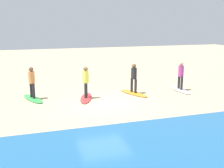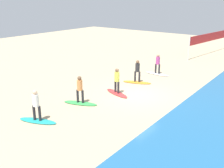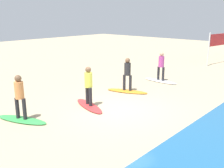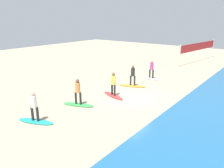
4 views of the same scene
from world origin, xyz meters
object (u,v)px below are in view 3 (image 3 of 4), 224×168
Objects in this scene: surfboard_red at (89,106)px; surfer_green at (19,94)px; surfer_white at (161,64)px; surfer_orange at (127,72)px; surfboard_green at (22,120)px; surfboard_orange at (127,91)px; surfer_red at (89,83)px; surfboard_white at (160,81)px.

surfer_green is at bearing -87.67° from surfboard_red.
surfer_white is 2.92m from surfer_orange.
surfboard_green is 1.28× the size of surfer_green.
surfer_white is 3.08m from surfboard_orange.
surfer_red is at bearing 165.02° from surfer_green.
surfboard_white and surfboard_orange have the same top height.
surfer_red is at bearing -107.34° from surfboard_orange.
surfboard_white is at bearing -90.00° from surfer_white.
surfboard_green is at bearing -87.67° from surfboard_red.
surfboard_orange is at bearing -91.30° from surfboard_white.
surfer_orange reaches higher than surfboard_green.
surfboard_white is 1.28× the size of surfer_orange.
surfboard_orange is (2.92, -0.12, -0.99)m from surfer_white.
surfboard_red and surfboard_green have the same top height.
surfboard_green is at bearing -90.00° from surfer_green.
surfboard_white is at bearing 66.59° from surfboard_orange.
surfer_red is (-0.00, 0.00, 0.99)m from surfboard_red.
surfboard_red is at bearing 0.00° from surfer_red.
surfer_orange is at bearing 63.39° from surfboard_green.
surfer_green is at bearing -20.94° from surfboard_green.
surfer_orange is at bearing -2.40° from surfer_white.
surfer_green reaches higher than surfboard_red.
surfboard_green is 0.99m from surfer_green.
surfer_white and surfer_green have the same top height.
surfer_orange is at bearing -21.01° from surfboard_orange.
surfer_white is 0.78× the size of surfboard_red.
surfer_orange is at bearing -176.33° from surfer_red.
surfboard_green is at bearing -5.66° from surfer_orange.
surfboard_white is 1.28× the size of surfer_red.
surfer_white and surfer_orange have the same top height.
surfer_white is 1.00× the size of surfer_red.
surfer_red is 0.78× the size of surfboard_green.
surfer_white is at bearing 177.60° from surfer_orange.
surfer_red is 1.00× the size of surfer_green.
surfboard_red is (2.78, 0.18, -0.99)m from surfer_orange.
surfboard_orange and surfboard_green have the same top height.
surfer_green is at bearing -5.66° from surfer_orange.
surfer_red is at bearing 3.67° from surfer_orange.
surfboard_red is 0.99m from surfer_red.
surfer_green reaches higher than surfboard_green.
surfer_white is 0.78× the size of surfboard_green.
surfer_green is (8.39, -0.67, 0.99)m from surfboard_white.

